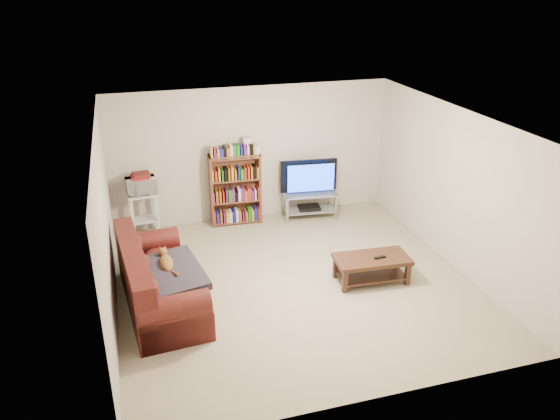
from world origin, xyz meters
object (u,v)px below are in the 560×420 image
object	(u,v)px
sofa	(155,285)
coffee_table	(372,264)
tv_stand	(309,201)
bookshelf	(235,188)

from	to	relation	value
sofa	coffee_table	bearing A→B (deg)	-9.37
sofa	coffee_table	world-z (taller)	sofa
coffee_table	tv_stand	bearing A→B (deg)	96.35
coffee_table	sofa	bearing A→B (deg)	179.26
sofa	bookshelf	world-z (taller)	bookshelf
coffee_table	bookshelf	distance (m)	2.97
sofa	coffee_table	xyz separation A→B (m)	(3.07, -0.23, -0.05)
sofa	tv_stand	size ratio (longest dim) A/B	2.18
sofa	coffee_table	size ratio (longest dim) A/B	1.98
bookshelf	coffee_table	bearing A→B (deg)	-58.01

